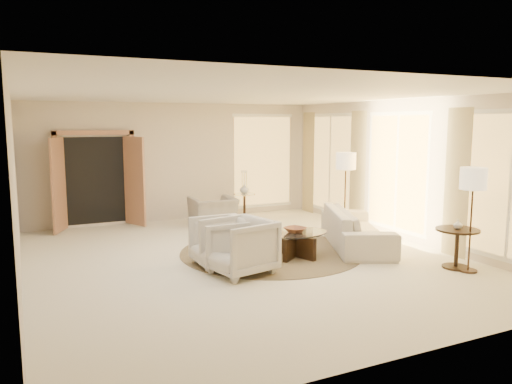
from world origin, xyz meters
name	(u,v)px	position (x,y,z in m)	size (l,w,h in m)	color
room	(245,179)	(0.00, 0.00, 1.40)	(7.04, 8.04, 2.83)	#ECE5CB
windows_right	(400,172)	(3.45, 0.10, 1.35)	(0.10, 6.40, 2.40)	#F2C061
window_back_corner	(263,161)	(2.30, 3.95, 1.35)	(1.70, 0.10, 2.40)	#F2C061
curtains_right	(369,171)	(3.40, 1.00, 1.30)	(0.06, 5.20, 2.60)	tan
french_doors	(96,180)	(-1.90, 3.82, 1.07)	(1.95, 0.66, 2.16)	#AB7655
area_rug	(271,252)	(0.62, 0.23, 0.01)	(3.31, 3.31, 0.01)	#3E3120
sofa	(356,228)	(2.28, -0.08, 0.36)	(2.44, 0.95, 0.71)	beige
armchair_left	(221,240)	(-0.52, -0.20, 0.44)	(0.86, 0.81, 0.89)	beige
armchair_right	(239,244)	(-0.42, -0.70, 0.48)	(0.93, 0.87, 0.95)	beige
accent_chair	(213,207)	(0.52, 2.93, 0.43)	(0.99, 0.64, 0.86)	#9B968C
coffee_table	(295,241)	(0.86, -0.23, 0.28)	(1.50, 1.50, 0.44)	black
end_table	(457,241)	(2.88, -1.95, 0.44)	(0.69, 0.69, 0.65)	black
side_table	(244,203)	(1.52, 3.40, 0.37)	(0.53, 0.53, 0.62)	#32231B
floor_lamp_near	(346,165)	(2.76, 0.96, 1.46)	(0.42, 0.42, 1.72)	#32231B
floor_lamp_far	(473,183)	(2.90, -2.17, 1.41)	(0.40, 0.40, 1.66)	#32231B
bowl	(295,230)	(0.86, -0.23, 0.48)	(0.36, 0.36, 0.09)	brown
end_vase	(458,225)	(2.88, -1.95, 0.72)	(0.15, 0.15, 0.15)	silver
side_vase	(244,189)	(1.52, 3.40, 0.73)	(0.23, 0.23, 0.24)	silver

